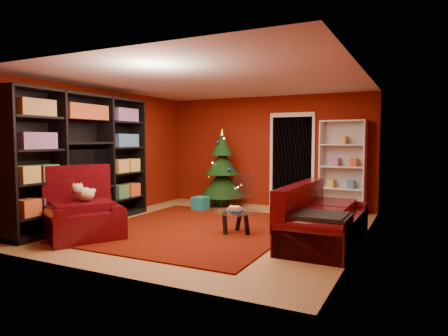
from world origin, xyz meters
The scene contains 18 objects.
floor centered at (0.00, 0.00, -0.03)m, with size 5.00×5.50×0.05m, color #9D723E.
ceiling centered at (0.00, 0.00, 2.62)m, with size 5.00×5.50×0.05m, color silver.
wall_back centered at (0.00, 2.77, 1.30)m, with size 5.00×0.05×2.60m, color maroon.
wall_left centered at (-2.52, 0.00, 1.30)m, with size 0.05×5.50×2.60m, color maroon.
wall_right centered at (2.52, 0.00, 1.30)m, with size 0.05×5.50×2.60m, color maroon.
doorway centered at (0.60, 2.73, 1.05)m, with size 1.06×0.60×2.16m, color black, non-canonical shape.
rug centered at (-0.25, -0.24, 0.01)m, with size 3.26×3.80×0.02m, color #561003.
media_unit centered at (-2.27, -0.84, 1.20)m, with size 0.48×3.14×2.41m, color black, non-canonical shape.
christmas_tree centered at (-0.92, 2.15, 0.90)m, with size 1.04×1.04×1.86m, color black, non-canonical shape.
gift_box_teal centered at (-1.09, 1.40, 0.15)m, with size 0.31×0.31×0.31m, color #18767E.
gift_box_green centered at (-1.01, 2.18, 0.13)m, with size 0.26×0.26×0.26m, color #1E6428.
gift_box_red centered at (-1.35, 2.04, 0.12)m, with size 0.23×0.23×0.23m, color maroon.
white_bookshelf centered at (1.77, 2.57, 0.99)m, with size 0.95×0.34×2.05m, color white, non-canonical shape.
armchair centered at (-1.53, -1.60, 0.47)m, with size 1.20×1.20×0.94m, color #3F060B, non-canonical shape.
dog centered at (-1.55, -1.53, 0.70)m, with size 0.40×0.30×0.31m, color beige, non-canonical shape.
sofa centered at (2.02, -0.21, 0.46)m, with size 2.14×0.96×0.92m, color #3F060B, non-canonical shape.
coffee_table centered at (0.57, -0.27, 0.20)m, with size 0.76×0.76×0.48m, color gray, non-canonical shape.
acrylic_chair centered at (-0.03, 1.27, 0.40)m, with size 0.41×0.44×0.79m, color #66605B, non-canonical shape.
Camera 1 is at (3.31, -6.24, 1.58)m, focal length 32.00 mm.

